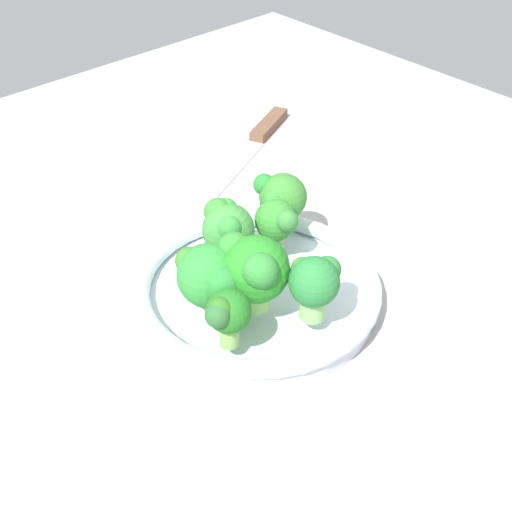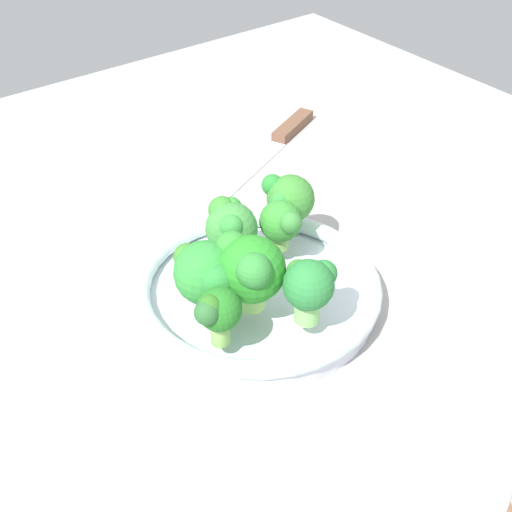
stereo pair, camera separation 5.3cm
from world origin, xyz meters
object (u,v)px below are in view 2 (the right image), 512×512
at_px(bowl, 256,291).
at_px(broccoli_floret_4, 206,273).
at_px(broccoli_floret_1, 309,285).
at_px(knife, 278,140).
at_px(broccoli_floret_6, 230,226).
at_px(broccoli_floret_2, 217,311).
at_px(broccoli_floret_3, 282,220).
at_px(broccoli_floret_5, 250,268).
at_px(broccoli_floret_0, 288,199).

bearing_deg(bowl, broccoli_floret_4, 1.10).
height_order(broccoli_floret_1, knife, broccoli_floret_1).
relative_size(broccoli_floret_1, broccoli_floret_6, 1.00).
relative_size(broccoli_floret_4, knife, 0.32).
distance_m(broccoli_floret_2, broccoli_floret_6, 0.13).
xyz_separation_m(broccoli_floret_2, knife, (-0.33, -0.32, -0.07)).
distance_m(broccoli_floret_6, knife, 0.33).
relative_size(broccoli_floret_2, knife, 0.25).
bearing_deg(broccoli_floret_1, broccoli_floret_3, -116.39).
xyz_separation_m(broccoli_floret_4, knife, (-0.30, -0.26, -0.07)).
distance_m(broccoli_floret_1, broccoli_floret_4, 0.10).
height_order(broccoli_floret_5, knife, broccoli_floret_5).
bearing_deg(broccoli_floret_5, knife, -132.76).
xyz_separation_m(broccoli_floret_3, broccoli_floret_5, (0.09, 0.06, 0.01)).
xyz_separation_m(broccoli_floret_1, broccoli_floret_2, (0.09, -0.02, -0.00)).
distance_m(bowl, broccoli_floret_2, 0.12).
bearing_deg(broccoli_floret_4, broccoli_floret_3, -166.30).
bearing_deg(broccoli_floret_6, broccoli_floret_4, 37.18).
bearing_deg(broccoli_floret_1, broccoli_floret_4, -49.95).
height_order(broccoli_floret_1, broccoli_floret_5, broccoli_floret_5).
bearing_deg(bowl, broccoli_floret_6, -91.61).
bearing_deg(broccoli_floret_2, broccoli_floret_1, 165.36).
bearing_deg(broccoli_floret_2, broccoli_floret_4, -114.67).
distance_m(bowl, broccoli_floret_6, 0.07).
height_order(broccoli_floret_2, broccoli_floret_4, broccoli_floret_4).
bearing_deg(broccoli_floret_6, broccoli_floret_5, 67.47).
distance_m(broccoli_floret_2, broccoli_floret_4, 0.06).
relative_size(broccoli_floret_1, knife, 0.27).
distance_m(bowl, knife, 0.36).
bearing_deg(broccoli_floret_4, broccoli_floret_1, 130.05).
relative_size(broccoli_floret_3, broccoli_floret_4, 0.73).
xyz_separation_m(broccoli_floret_3, broccoli_floret_4, (0.12, 0.03, 0.00)).
height_order(bowl, broccoli_floret_4, broccoli_floret_4).
xyz_separation_m(broccoli_floret_5, broccoli_floret_6, (-0.03, -0.08, -0.01)).
bearing_deg(broccoli_floret_0, broccoli_floret_4, 19.53).
relative_size(broccoli_floret_2, broccoli_floret_5, 0.79).
height_order(broccoli_floret_2, broccoli_floret_3, broccoli_floret_2).
xyz_separation_m(broccoli_floret_1, broccoli_floret_4, (0.07, -0.08, -0.00)).
relative_size(bowl, broccoli_floret_3, 4.51).
distance_m(broccoli_floret_0, broccoli_floret_2, 0.20).
bearing_deg(broccoli_floret_0, broccoli_floret_5, 35.34).
xyz_separation_m(broccoli_floret_6, knife, (-0.24, -0.22, -0.07)).
xyz_separation_m(bowl, broccoli_floret_3, (-0.06, -0.03, 0.05)).
distance_m(broccoli_floret_3, knife, 0.31).
bearing_deg(broccoli_floret_5, broccoli_floret_6, -112.53).
distance_m(broccoli_floret_0, broccoli_floret_1, 0.15).
xyz_separation_m(bowl, broccoli_floret_0, (-0.08, -0.05, 0.06)).
bearing_deg(broccoli_floret_0, broccoli_floret_1, 58.20).
bearing_deg(broccoli_floret_0, broccoli_floret_3, 39.84).
height_order(broccoli_floret_2, broccoli_floret_5, broccoli_floret_5).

